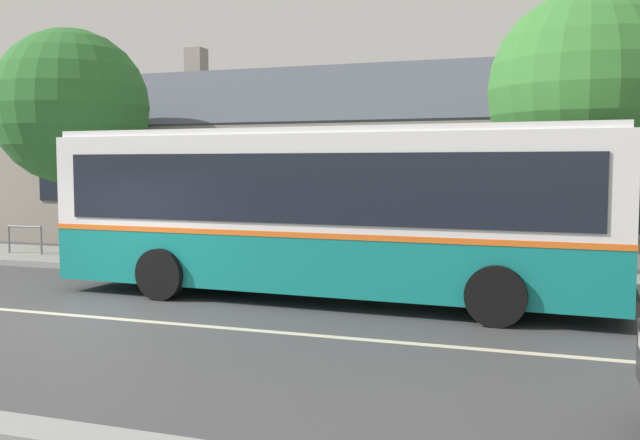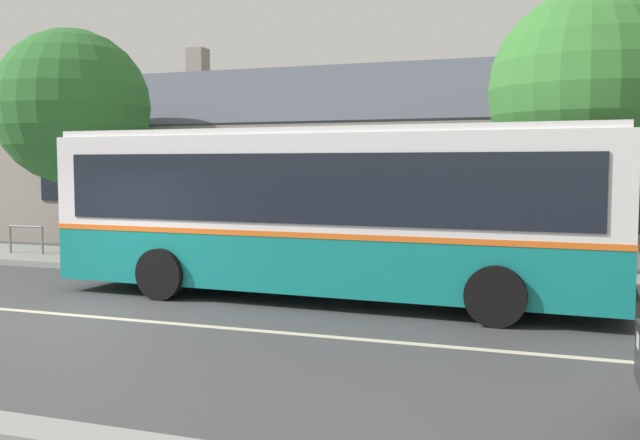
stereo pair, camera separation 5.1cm
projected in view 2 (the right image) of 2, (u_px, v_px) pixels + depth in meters
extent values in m
plane|color=#424244|center=(79.00, 316.00, 12.31)|extent=(300.00, 300.00, 0.00)
cube|color=gray|center=(234.00, 265.00, 17.94)|extent=(60.00, 3.00, 0.15)
cube|color=beige|center=(79.00, 315.00, 12.31)|extent=(60.00, 0.16, 0.01)
cube|color=gray|center=(374.00, 185.00, 24.92)|extent=(27.02, 9.90, 3.78)
cube|color=#424751|center=(354.00, 91.00, 22.36)|extent=(27.62, 5.02, 2.42)
cube|color=#424751|center=(391.00, 104.00, 27.01)|extent=(27.62, 5.02, 2.42)
cube|color=gray|center=(198.00, 64.00, 27.95)|extent=(0.70, 0.70, 1.20)
cube|color=black|center=(55.00, 181.00, 23.35)|extent=(1.10, 0.06, 1.30)
cube|color=#4C3323|center=(472.00, 223.00, 18.96)|extent=(1.00, 0.06, 2.10)
cube|color=#147F7A|center=(328.00, 258.00, 13.79)|extent=(10.91, 2.87, 1.04)
cube|color=orange|center=(328.00, 229.00, 13.75)|extent=(10.93, 2.89, 0.10)
cube|color=white|center=(328.00, 181.00, 13.68)|extent=(10.91, 2.87, 1.75)
cube|color=white|center=(328.00, 133.00, 13.60)|extent=(10.69, 2.74, 0.12)
cube|color=black|center=(350.00, 185.00, 14.86)|extent=(9.96, 0.37, 1.25)
cube|color=black|center=(303.00, 189.00, 12.51)|extent=(9.96, 0.37, 1.25)
cube|color=black|center=(637.00, 190.00, 11.71)|extent=(0.12, 2.20, 1.25)
cube|color=black|center=(639.00, 139.00, 11.65)|extent=(0.10, 1.75, 0.24)
cube|color=black|center=(634.00, 298.00, 11.84)|extent=(0.17, 2.50, 0.28)
cube|color=#197233|center=(291.00, 248.00, 15.46)|extent=(3.03, 0.13, 0.72)
cube|color=black|center=(562.00, 221.00, 13.38)|extent=(0.90, 0.06, 2.53)
cylinder|color=black|center=(513.00, 274.00, 13.76)|extent=(1.01, 0.31, 1.00)
cylinder|color=black|center=(496.00, 296.00, 11.44)|extent=(1.01, 0.31, 1.00)
cylinder|color=black|center=(224.00, 258.00, 16.06)|extent=(1.01, 0.31, 1.00)
cylinder|color=black|center=(161.00, 274.00, 13.74)|extent=(1.01, 0.31, 1.00)
cube|color=brown|center=(117.00, 241.00, 18.81)|extent=(1.69, 0.10, 0.04)
cube|color=brown|center=(114.00, 241.00, 18.67)|extent=(1.69, 0.10, 0.04)
cube|color=brown|center=(111.00, 242.00, 18.54)|extent=(1.69, 0.10, 0.04)
cube|color=brown|center=(108.00, 231.00, 18.40)|extent=(1.69, 0.04, 0.10)
cube|color=brown|center=(107.00, 225.00, 18.38)|extent=(1.69, 0.04, 0.10)
cube|color=black|center=(136.00, 251.00, 18.47)|extent=(0.08, 0.43, 0.45)
cube|color=black|center=(93.00, 249.00, 18.91)|extent=(0.08, 0.43, 0.45)
cylinder|color=#4C3828|center=(584.00, 218.00, 15.89)|extent=(0.29, 0.29, 2.85)
sphere|color=#387A33|center=(588.00, 90.00, 15.67)|extent=(4.32, 4.32, 4.32)
sphere|color=#387A33|center=(610.00, 119.00, 15.44)|extent=(2.67, 2.67, 2.67)
cylinder|color=#4C3828|center=(75.00, 206.00, 20.60)|extent=(0.40, 0.40, 2.82)
sphere|color=#2D6B2D|center=(72.00, 107.00, 20.38)|extent=(4.42, 4.42, 4.42)
cylinder|color=slate|center=(10.00, 239.00, 19.88)|extent=(0.06, 0.06, 0.75)
cylinder|color=slate|center=(42.00, 241.00, 19.51)|extent=(0.06, 0.06, 0.75)
cylinder|color=slate|center=(26.00, 227.00, 19.67)|extent=(1.10, 0.06, 0.06)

